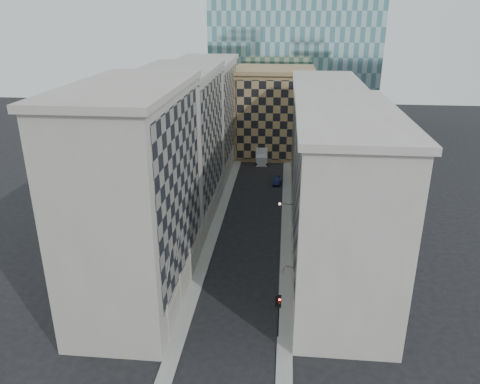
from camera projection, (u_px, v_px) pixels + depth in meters
The scene contains 16 objects.
ground at pixel (227, 366), 42.70m from camera, with size 260.00×260.00×0.00m, color black.
sidewalk_west at pixel (217, 223), 70.93m from camera, with size 1.50×100.00×0.15m, color gray.
sidewalk_east at pixel (286, 226), 69.98m from camera, with size 1.50×100.00×0.15m, color gray.
bldg_left_a at pixel (137, 197), 49.55m from camera, with size 10.80×22.80×23.70m.
bldg_left_b at pixel (181, 145), 70.11m from camera, with size 10.80×22.80×22.70m.
bldg_left_c at pixel (206, 117), 90.66m from camera, with size 10.80×22.80×21.70m.
bldg_right_a at pixel (340, 203), 51.82m from camera, with size 10.80×26.80×20.70m.
bldg_right_b at pixel (323, 143), 77.00m from camera, with size 10.80×28.80×19.70m.
tan_block at pixel (274, 112), 101.94m from camera, with size 16.80×14.80×18.80m.
church_tower at pixel (269, 25), 108.78m from camera, with size 7.20×7.20×51.50m.
flagpoles_left at pixel (174, 254), 45.86m from camera, with size 0.10×6.33×2.33m.
bracket_lamp at pixel (281, 204), 62.26m from camera, with size 1.98×0.36×0.36m.
traffic_light at pixel (279, 308), 45.20m from camera, with size 0.57×0.56×4.64m.
box_truck at pixel (261, 155), 99.07m from camera, with size 2.91×6.21×3.32m.
dark_car at pixel (277, 181), 86.93m from camera, with size 1.31×3.75×1.23m, color #10163B.
shop_sign at pixel (284, 270), 51.09m from camera, with size 1.28×0.78×0.88m.
Camera 1 is at (4.53, -33.62, 30.47)m, focal length 35.00 mm.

